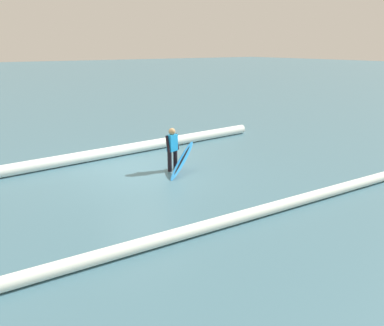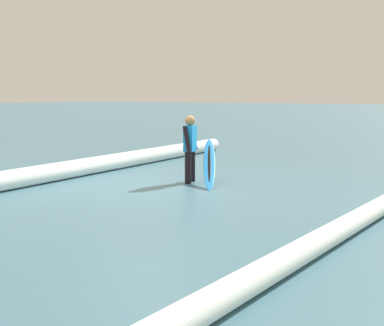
% 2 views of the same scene
% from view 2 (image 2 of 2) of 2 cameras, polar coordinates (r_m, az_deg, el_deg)
% --- Properties ---
extents(ground_plane, '(196.64, 196.64, 0.00)m').
position_cam_2_polar(ground_plane, '(10.05, -5.32, -2.81)').
color(ground_plane, '#416C7C').
extents(surfer, '(0.50, 0.33, 1.44)m').
position_cam_2_polar(surfer, '(10.41, -0.23, 2.08)').
color(surfer, black).
rests_on(surfer, ground_plane).
extents(surfboard, '(1.54, 1.08, 0.90)m').
position_cam_2_polar(surfboard, '(10.34, 2.02, -0.03)').
color(surfboard, '#268CE5').
rests_on(surfboard, ground_plane).
extents(wave_crest_midground, '(22.91, 2.07, 0.28)m').
position_cam_2_polar(wave_crest_midground, '(6.10, 14.79, -8.75)').
color(wave_crest_midground, white).
rests_on(wave_crest_midground, ground_plane).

